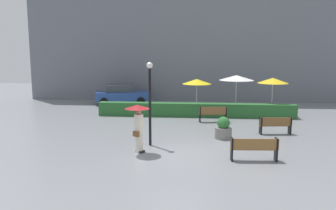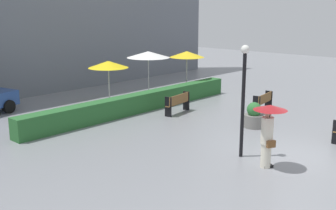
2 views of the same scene
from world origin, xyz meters
The scene contains 10 objects.
ground_plane centered at (0.00, 0.00, 0.00)m, with size 60.00×60.00×0.00m, color gray.
bench_far_right centered at (4.75, 3.98, 0.52)m, with size 1.66×0.56×0.89m.
bench_back_row centered at (1.67, 6.76, 0.56)m, with size 1.72×0.57×0.93m.
pedestrian_with_umbrella centered at (-1.66, 0.18, 1.35)m, with size 1.03×1.03×2.03m.
planter_pot centered at (2.04, 2.87, 0.46)m, with size 0.82×0.82×1.07m.
lamp_post centered at (-1.33, 1.32, 2.31)m, with size 0.28×0.28×3.74m.
patio_umbrella_yellow centered at (0.64, 10.59, 2.10)m, with size 2.05×2.05×2.28m.
patio_umbrella_white centered at (3.38, 10.47, 2.40)m, with size 2.39×2.39×2.58m.
patio_umbrella_yellow_far centered at (5.67, 9.61, 2.29)m, with size 2.02×2.02×2.47m.
hedge_strip centered at (0.61, 8.40, 0.44)m, with size 12.71×0.70×0.88m, color #28602D.
Camera 2 is at (-12.70, -5.80, 4.85)m, focal length 44.21 mm.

